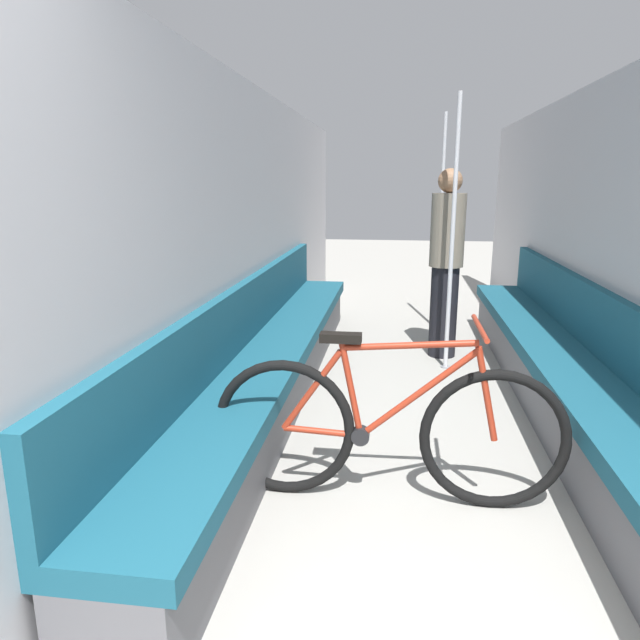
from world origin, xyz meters
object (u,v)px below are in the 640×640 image
at_px(bicycle, 386,430).
at_px(passenger_standing, 446,262).
at_px(grab_pole_near, 452,240).
at_px(bench_seat_row_right, 565,375).
at_px(grab_pole_far, 440,227).
at_px(bench_seat_row_left, 272,362).

relative_size(bicycle, passenger_standing, 1.04).
bearing_deg(grab_pole_near, bench_seat_row_right, -52.85).
relative_size(bench_seat_row_right, bicycle, 2.88).
bearing_deg(grab_pole_far, bench_seat_row_left, -119.47).
bearing_deg(passenger_standing, bicycle, 36.51).
bearing_deg(bench_seat_row_left, grab_pole_far, 60.53).
bearing_deg(passenger_standing, bench_seat_row_left, 1.62).
bearing_deg(grab_pole_far, grab_pole_near, -89.81).
bearing_deg(bench_seat_row_left, passenger_standing, 44.96).
height_order(grab_pole_near, passenger_standing, grab_pole_near).
xyz_separation_m(grab_pole_near, grab_pole_far, (-0.00, 1.38, 0.00)).
height_order(bench_seat_row_left, grab_pole_far, grab_pole_far).
bearing_deg(passenger_standing, grab_pole_far, -133.68).
xyz_separation_m(bench_seat_row_right, grab_pole_far, (-0.72, 2.31, 0.80)).
distance_m(bicycle, grab_pole_far, 3.65).
relative_size(bench_seat_row_right, grab_pole_far, 2.24).
distance_m(bench_seat_row_right, passenger_standing, 1.59).
bearing_deg(bench_seat_row_right, grab_pole_near, 127.15).
distance_m(bench_seat_row_left, grab_pole_far, 2.78).
bearing_deg(bench_seat_row_left, bench_seat_row_right, 0.00).
distance_m(grab_pole_near, passenger_standing, 0.43).
relative_size(bench_seat_row_left, grab_pole_near, 2.24).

